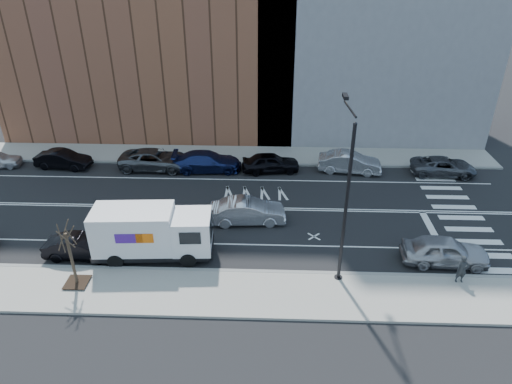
# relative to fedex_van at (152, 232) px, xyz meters

# --- Properties ---
(ground) EXTENTS (120.00, 120.00, 0.00)m
(ground) POSITION_rel_fedex_van_xyz_m (3.51, 5.60, -1.63)
(ground) COLOR black
(ground) RESTS_ON ground
(sidewalk_near) EXTENTS (44.00, 3.60, 0.15)m
(sidewalk_near) POSITION_rel_fedex_van_xyz_m (3.51, -3.20, -1.55)
(sidewalk_near) COLOR gray
(sidewalk_near) RESTS_ON ground
(sidewalk_far) EXTENTS (44.00, 3.60, 0.15)m
(sidewalk_far) POSITION_rel_fedex_van_xyz_m (3.51, 14.40, -1.55)
(sidewalk_far) COLOR gray
(sidewalk_far) RESTS_ON ground
(curb_near) EXTENTS (44.00, 0.25, 0.17)m
(curb_near) POSITION_rel_fedex_van_xyz_m (3.51, -1.40, -1.54)
(curb_near) COLOR gray
(curb_near) RESTS_ON ground
(curb_far) EXTENTS (44.00, 0.25, 0.17)m
(curb_far) POSITION_rel_fedex_van_xyz_m (3.51, 12.60, -1.54)
(curb_far) COLOR gray
(curb_far) RESTS_ON ground
(crosswalk) EXTENTS (3.00, 14.00, 0.01)m
(crosswalk) POSITION_rel_fedex_van_xyz_m (19.51, 5.60, -1.62)
(crosswalk) COLOR white
(crosswalk) RESTS_ON ground
(road_markings) EXTENTS (40.00, 8.60, 0.01)m
(road_markings) POSITION_rel_fedex_van_xyz_m (3.51, 5.60, -1.62)
(road_markings) COLOR white
(road_markings) RESTS_ON ground
(bldg_brick) EXTENTS (26.00, 10.00, 22.00)m
(bldg_brick) POSITION_rel_fedex_van_xyz_m (-4.49, 21.20, 9.37)
(bldg_brick) COLOR brown
(bldg_brick) RESTS_ON ground
(streetlight) EXTENTS (0.44, 4.02, 9.34)m
(streetlight) POSITION_rel_fedex_van_xyz_m (10.51, -1.31, 3.45)
(streetlight) COLOR black
(streetlight) RESTS_ON ground
(street_tree) EXTENTS (1.20, 1.20, 3.75)m
(street_tree) POSITION_rel_fedex_van_xyz_m (-3.49, -2.80, -0.18)
(street_tree) COLOR black
(street_tree) RESTS_ON ground
(fedex_van) EXTENTS (6.91, 2.73, 3.10)m
(fedex_van) POSITION_rel_fedex_van_xyz_m (0.00, 0.00, 0.00)
(fedex_van) COLOR black
(fedex_van) RESTS_ON ground
(far_parked_b) EXTENTS (4.56, 2.00, 1.46)m
(far_parked_b) POSITION_rel_fedex_van_xyz_m (-10.09, 11.55, -0.90)
(far_parked_b) COLOR black
(far_parked_b) RESTS_ON ground
(far_parked_c) EXTENTS (5.76, 2.76, 1.58)m
(far_parked_c) POSITION_rel_fedex_van_xyz_m (-2.60, 11.65, -0.84)
(far_parked_c) COLOR #4E5156
(far_parked_c) RESTS_ON ground
(far_parked_d) EXTENTS (5.56, 2.53, 1.58)m
(far_parked_d) POSITION_rel_fedex_van_xyz_m (1.64, 11.47, -0.84)
(far_parked_d) COLOR navy
(far_parked_d) RESTS_ON ground
(far_parked_e) EXTENTS (4.72, 2.35, 1.54)m
(far_parked_e) POSITION_rel_fedex_van_xyz_m (6.71, 11.46, -0.86)
(far_parked_e) COLOR black
(far_parked_e) RESTS_ON ground
(far_parked_f) EXTENTS (5.10, 2.32, 1.62)m
(far_parked_f) POSITION_rel_fedex_van_xyz_m (12.97, 11.66, -0.82)
(far_parked_f) COLOR #B8B9BE
(far_parked_f) RESTS_ON ground
(far_parked_g) EXTENTS (5.10, 2.57, 1.38)m
(far_parked_g) POSITION_rel_fedex_van_xyz_m (20.31, 11.44, -0.94)
(far_parked_g) COLOR #4C4E54
(far_parked_g) RESTS_ON ground
(driving_sedan) EXTENTS (4.99, 2.07, 1.60)m
(driving_sedan) POSITION_rel_fedex_van_xyz_m (5.28, 3.89, -0.83)
(driving_sedan) COLOR silver
(driving_sedan) RESTS_ON ground
(near_parked_rear_a) EXTENTS (4.20, 1.54, 1.37)m
(near_parked_rear_a) POSITION_rel_fedex_van_xyz_m (-4.16, -0.27, -0.94)
(near_parked_rear_a) COLOR black
(near_parked_rear_a) RESTS_ON ground
(near_parked_front) EXTENTS (4.92, 2.15, 1.65)m
(near_parked_front) POSITION_rel_fedex_van_xyz_m (16.68, -0.06, -0.80)
(near_parked_front) COLOR #B0B0B5
(near_parked_front) RESTS_ON ground
(pedestrian) EXTENTS (0.61, 0.41, 1.62)m
(pedestrian) POSITION_rel_fedex_van_xyz_m (16.96, -1.88, -0.67)
(pedestrian) COLOR #222527
(pedestrian) RESTS_ON sidewalk_near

